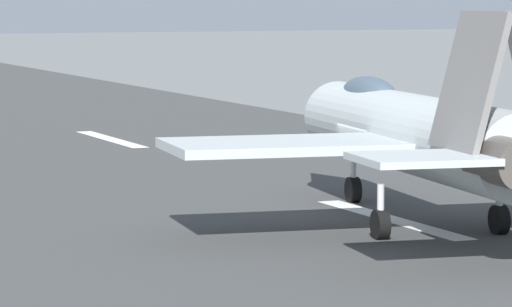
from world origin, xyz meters
TOP-DOWN VIEW (x-y plane):
  - ground_plane at (0.00, 0.00)m, footprint 400.00×400.00m
  - runway_strip at (-0.02, 0.00)m, footprint 240.00×26.00m
  - fighter_jet at (-2.02, 0.03)m, footprint 17.71×13.88m

SIDE VIEW (x-z plane):
  - ground_plane at x=0.00m, z-range 0.00..0.00m
  - runway_strip at x=-0.02m, z-range 0.00..0.02m
  - fighter_jet at x=-2.02m, z-range -0.35..5.37m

